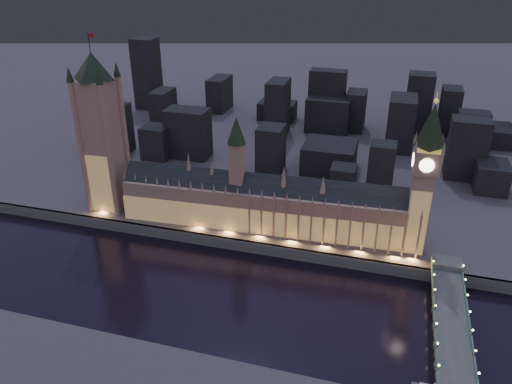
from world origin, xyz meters
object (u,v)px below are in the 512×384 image
(palace_of_westminster, at_px, (264,204))
(elizabeth_tower, at_px, (425,168))
(westminster_bridge, at_px, (450,323))
(victoria_tower, at_px, (101,126))

(palace_of_westminster, xyz_separation_m, elizabeth_tower, (99.09, 0.17, 38.70))
(elizabeth_tower, bearing_deg, palace_of_westminster, -179.90)
(palace_of_westminster, relative_size, westminster_bridge, 1.79)
(elizabeth_tower, bearing_deg, victoria_tower, 180.00)
(victoria_tower, distance_m, westminster_bridge, 254.98)
(palace_of_westminster, bearing_deg, victoria_tower, 179.92)
(victoria_tower, relative_size, westminster_bridge, 1.11)
(victoria_tower, distance_m, elizabeth_tower, 218.06)
(westminster_bridge, bearing_deg, victoria_tower, 164.64)
(palace_of_westminster, xyz_separation_m, victoria_tower, (-118.91, 0.17, 43.87))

